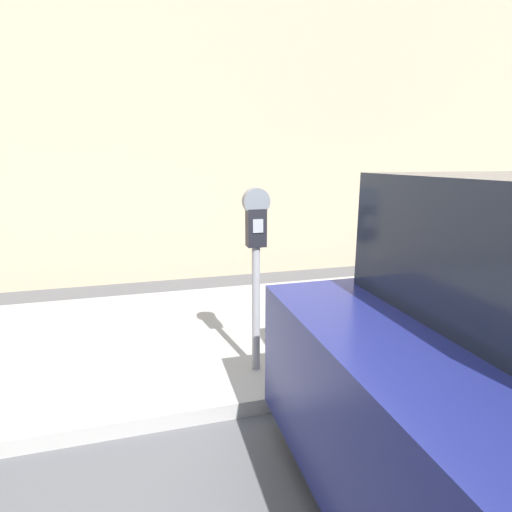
% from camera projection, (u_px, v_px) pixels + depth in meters
% --- Properties ---
extents(ground_plane, '(60.00, 60.00, 0.00)m').
position_uv_depth(ground_plane, '(389.00, 476.00, 2.47)').
color(ground_plane, '#515154').
extents(sidewalk, '(24.00, 2.80, 0.13)m').
position_uv_depth(sidewalk, '(278.00, 327.00, 4.51)').
color(sidewalk, '#9E9B96').
rests_on(sidewalk, ground_plane).
extents(building_facade, '(24.00, 0.30, 4.85)m').
position_uv_depth(building_facade, '(230.00, 126.00, 6.33)').
color(building_facade, tan).
rests_on(building_facade, ground_plane).
extents(parking_meter, '(0.21, 0.12, 1.56)m').
position_uv_depth(parking_meter, '(256.00, 251.00, 3.24)').
color(parking_meter, gray).
rests_on(parking_meter, sidewalk).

